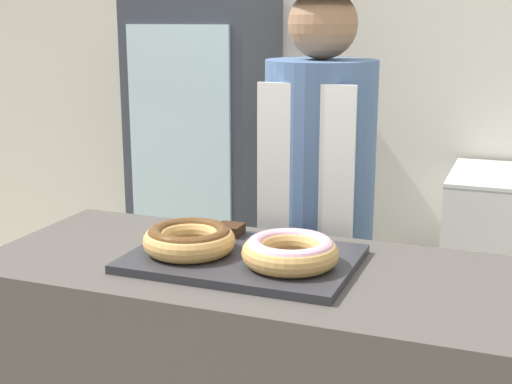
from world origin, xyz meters
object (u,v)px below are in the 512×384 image
donut_chocolate_glaze (189,239)px  baker_person (318,221)px  donut_light_glaze (290,251)px  brownie_back_right (297,237)px  brownie_back_left (230,230)px  beverage_fridge (205,160)px  serving_tray (243,259)px

donut_chocolate_glaze → baker_person: 0.64m
donut_light_glaze → brownie_back_right: bearing=102.0°
donut_light_glaze → brownie_back_right: (-0.04, 0.19, -0.02)m
brownie_back_left → baker_person: bearing=69.0°
brownie_back_left → beverage_fridge: 1.79m
serving_tray → donut_light_glaze: size_ratio=2.39×
serving_tray → donut_chocolate_glaze: 0.16m
serving_tray → baker_person: 0.58m
serving_tray → donut_chocolate_glaze: size_ratio=2.39×
donut_chocolate_glaze → beverage_fridge: bearing=113.7°
donut_light_glaze → beverage_fridge: (-1.08, 1.78, -0.16)m
brownie_back_left → baker_person: 0.45m
donut_chocolate_glaze → brownie_back_right: donut_chocolate_glaze is taller
serving_tray → donut_chocolate_glaze: (-0.15, -0.03, 0.05)m
donut_light_glaze → baker_person: 0.62m
brownie_back_left → brownie_back_right: 0.21m
baker_person → beverage_fridge: size_ratio=1.02×
donut_chocolate_glaze → beverage_fridge: (-0.78, 1.78, -0.16)m
serving_tray → donut_light_glaze: bearing=-13.0°
donut_light_glaze → brownie_back_right: size_ratio=3.47×
baker_person → donut_chocolate_glaze: bearing=-108.2°
donut_chocolate_glaze → brownie_back_right: bearing=37.1°
brownie_back_right → beverage_fridge: beverage_fridge is taller
serving_tray → beverage_fridge: (-0.93, 1.74, -0.11)m
donut_chocolate_glaze → brownie_back_left: bearing=78.0°
brownie_back_left → beverage_fridge: size_ratio=0.04×
donut_chocolate_glaze → brownie_back_right: 0.32m
baker_person → donut_light_glaze: bearing=-80.9°
donut_chocolate_glaze → donut_light_glaze: 0.30m
beverage_fridge → brownie_back_right: bearing=-56.8°
brownie_back_left → baker_person: (0.16, 0.41, -0.07)m
baker_person → brownie_back_left: bearing=-111.0°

